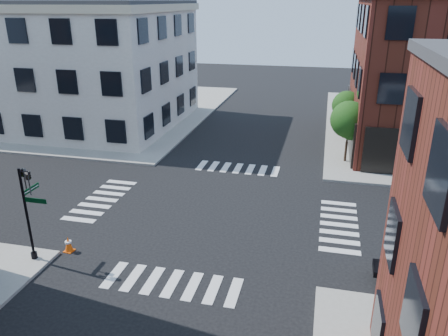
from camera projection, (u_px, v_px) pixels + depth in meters
The scene contains 7 objects.
ground at pixel (213, 211), 25.00m from camera, with size 120.00×120.00×0.00m, color black.
sidewalk_nw at pixel (78, 108), 48.53m from camera, with size 30.00×30.00×0.15m, color gray.
building_nw at pixel (62, 65), 41.61m from camera, with size 22.00×16.00×11.00m, color beige.
tree_near at pixel (350, 122), 31.30m from camera, with size 2.69×2.69×4.49m.
tree_far at pixel (347, 107), 36.85m from camera, with size 2.43×2.43×4.07m.
signal_pole at pixel (28, 204), 19.34m from camera, with size 1.29×1.24×4.60m.
traffic_cone at pixel (68, 244), 20.90m from camera, with size 0.49×0.49×0.79m.
Camera 1 is at (5.73, -21.68, 11.33)m, focal length 35.00 mm.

